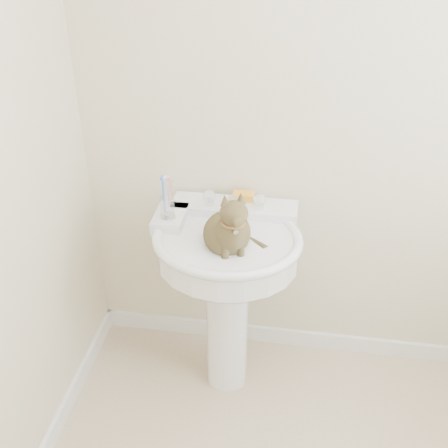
% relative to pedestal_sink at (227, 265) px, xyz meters
% --- Properties ---
extents(wall_back, '(2.20, 0.00, 2.50)m').
position_rel_pedestal_sink_xyz_m(wall_back, '(0.42, 0.29, 0.58)').
color(wall_back, beige).
rests_on(wall_back, ground).
extents(baseboard_back, '(2.20, 0.02, 0.09)m').
position_rel_pedestal_sink_xyz_m(baseboard_back, '(0.42, 0.28, -0.63)').
color(baseboard_back, white).
rests_on(baseboard_back, floor).
extents(pedestal_sink, '(0.62, 0.61, 0.86)m').
position_rel_pedestal_sink_xyz_m(pedestal_sink, '(0.00, 0.00, 0.00)').
color(pedestal_sink, white).
rests_on(pedestal_sink, floor).
extents(faucet, '(0.28, 0.12, 0.14)m').
position_rel_pedestal_sink_xyz_m(faucet, '(0.00, 0.15, 0.23)').
color(faucet, silver).
rests_on(faucet, pedestal_sink).
extents(soap_bar, '(0.09, 0.06, 0.03)m').
position_rel_pedestal_sink_xyz_m(soap_bar, '(0.03, 0.24, 0.20)').
color(soap_bar, orange).
rests_on(soap_bar, pedestal_sink).
extents(toothbrush_cup, '(0.07, 0.07, 0.19)m').
position_rel_pedestal_sink_xyz_m(toothbrush_cup, '(-0.25, 0.04, 0.23)').
color(toothbrush_cup, silver).
rests_on(toothbrush_cup, pedestal_sink).
extents(cat, '(0.20, 0.26, 0.38)m').
position_rel_pedestal_sink_xyz_m(cat, '(0.01, -0.07, 0.22)').
color(cat, brown).
rests_on(cat, pedestal_sink).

